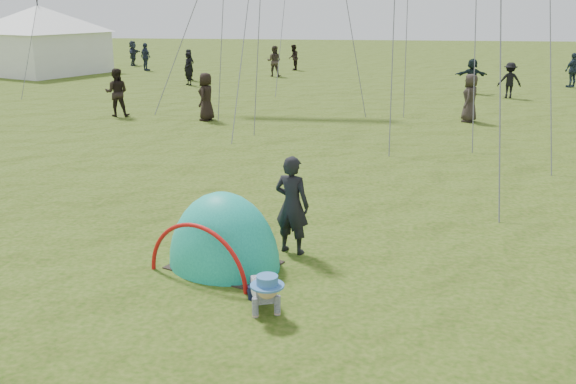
# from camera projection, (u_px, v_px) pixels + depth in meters

# --- Properties ---
(ground) EXTENTS (140.00, 140.00, 0.00)m
(ground) POSITION_uv_depth(u_px,v_px,m) (222.00, 330.00, 8.43)
(ground) COLOR #214409
(crawling_toddler) EXTENTS (0.84, 0.99, 0.64)m
(crawling_toddler) POSITION_uv_depth(u_px,v_px,m) (264.00, 290.00, 8.87)
(crawling_toddler) COLOR black
(crawling_toddler) RESTS_ON ground
(popup_tent) EXTENTS (2.38, 2.20, 2.48)m
(popup_tent) POSITION_uv_depth(u_px,v_px,m) (224.00, 265.00, 10.51)
(popup_tent) COLOR #149582
(popup_tent) RESTS_ON ground
(standing_adult) EXTENTS (0.72, 0.59, 1.70)m
(standing_adult) POSITION_uv_depth(u_px,v_px,m) (292.00, 205.00, 10.84)
(standing_adult) COLOR black
(standing_adult) RESTS_ON ground
(event_marquee) EXTENTS (8.22, 8.22, 4.31)m
(event_marquee) POSITION_uv_depth(u_px,v_px,m) (41.00, 37.00, 38.61)
(event_marquee) COLOR white
(event_marquee) RESTS_ON ground
(crowd_person_1) EXTENTS (0.99, 0.84, 1.80)m
(crowd_person_1) POSITION_uv_depth(u_px,v_px,m) (117.00, 92.00, 24.15)
(crowd_person_1) COLOR black
(crowd_person_1) RESTS_ON ground
(crowd_person_2) EXTENTS (1.05, 0.98, 1.73)m
(crowd_person_2) POSITION_uv_depth(u_px,v_px,m) (146.00, 57.00, 40.54)
(crowd_person_2) COLOR #242C43
(crowd_person_2) RESTS_ON ground
(crowd_person_3) EXTENTS (1.04, 0.62, 1.59)m
(crowd_person_3) POSITION_uv_depth(u_px,v_px,m) (510.00, 80.00, 28.86)
(crowd_person_3) COLOR black
(crowd_person_3) RESTS_ON ground
(crowd_person_4) EXTENTS (0.65, 0.91, 1.73)m
(crowd_person_4) POSITION_uv_depth(u_px,v_px,m) (206.00, 97.00, 23.29)
(crowd_person_4) COLOR black
(crowd_person_4) RESTS_ON ground
(crowd_person_5) EXTENTS (1.56, 0.61, 1.64)m
(crowd_person_5) POSITION_uv_depth(u_px,v_px,m) (472.00, 76.00, 30.34)
(crowd_person_5) COLOR black
(crowd_person_5) RESTS_ON ground
(crowd_person_6) EXTENTS (0.73, 0.72, 1.69)m
(crowd_person_6) POSITION_uv_depth(u_px,v_px,m) (188.00, 69.00, 33.36)
(crowd_person_6) COLOR black
(crowd_person_6) RESTS_ON ground
(crowd_person_7) EXTENTS (0.62, 0.79, 1.61)m
(crowd_person_7) POSITION_uv_depth(u_px,v_px,m) (293.00, 57.00, 40.87)
(crowd_person_7) COLOR black
(crowd_person_7) RESTS_ON ground
(crowd_person_9) EXTENTS (1.14, 1.17, 1.61)m
(crowd_person_9) POSITION_uv_depth(u_px,v_px,m) (66.00, 61.00, 38.40)
(crowd_person_9) COLOR black
(crowd_person_9) RESTS_ON ground
(crowd_person_10) EXTENTS (0.76, 0.96, 1.72)m
(crowd_person_10) POSITION_uv_depth(u_px,v_px,m) (470.00, 98.00, 23.01)
(crowd_person_10) COLOR #2E2621
(crowd_person_10) RESTS_ON ground
(crowd_person_11) EXTENTS (0.51, 1.56, 1.68)m
(crowd_person_11) POSITION_uv_depth(u_px,v_px,m) (133.00, 53.00, 43.88)
(crowd_person_11) COLOR #222737
(crowd_person_11) RESTS_ON ground
(crowd_person_12) EXTENTS (0.53, 0.69, 1.70)m
(crowd_person_12) POSITION_uv_depth(u_px,v_px,m) (190.00, 65.00, 35.38)
(crowd_person_12) COLOR black
(crowd_person_12) RESTS_ON ground
(crowd_person_13) EXTENTS (0.91, 0.74, 1.77)m
(crowd_person_13) POSITION_uv_depth(u_px,v_px,m) (274.00, 61.00, 37.35)
(crowd_person_13) COLOR #3B3029
(crowd_person_13) RESTS_ON ground
(crowd_person_14) EXTENTS (1.09, 0.90, 1.74)m
(crowd_person_14) POSITION_uv_depth(u_px,v_px,m) (573.00, 70.00, 32.45)
(crowd_person_14) COLOR #223140
(crowd_person_14) RESTS_ON ground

